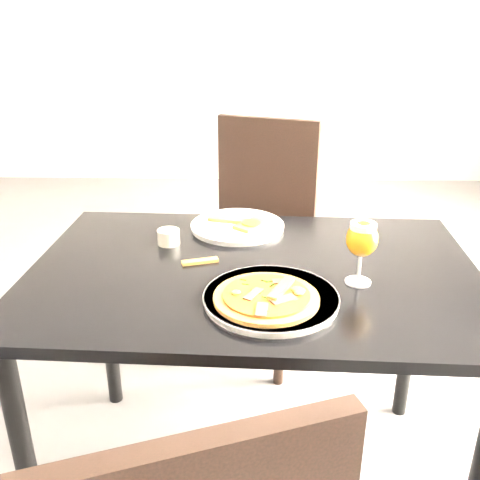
{
  "coord_description": "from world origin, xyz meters",
  "views": [
    {
      "loc": [
        0.29,
        -1.61,
        1.38
      ],
      "look_at": [
        0.26,
        -0.32,
        0.83
      ],
      "focal_mm": 40.0,
      "sensor_mm": 36.0,
      "label": 1
    }
  ],
  "objects_px": {
    "dining_table": "(253,297)",
    "pizza": "(266,297)",
    "chair_far": "(257,230)",
    "beer_glass": "(362,239)"
  },
  "relations": [
    {
      "from": "dining_table",
      "to": "beer_glass",
      "type": "height_order",
      "value": "beer_glass"
    },
    {
      "from": "chair_far",
      "to": "pizza",
      "type": "bearing_deg",
      "value": -70.39
    },
    {
      "from": "pizza",
      "to": "beer_glass",
      "type": "distance_m",
      "value": 0.28
    },
    {
      "from": "pizza",
      "to": "beer_glass",
      "type": "relative_size",
      "value": 1.48
    },
    {
      "from": "beer_glass",
      "to": "chair_far",
      "type": "bearing_deg",
      "value": 106.42
    },
    {
      "from": "beer_glass",
      "to": "pizza",
      "type": "bearing_deg",
      "value": -152.37
    },
    {
      "from": "chair_far",
      "to": "beer_glass",
      "type": "xyz_separation_m",
      "value": [
        0.25,
        -0.86,
        0.33
      ]
    },
    {
      "from": "dining_table",
      "to": "pizza",
      "type": "xyz_separation_m",
      "value": [
        0.03,
        -0.2,
        0.12
      ]
    },
    {
      "from": "dining_table",
      "to": "beer_glass",
      "type": "xyz_separation_m",
      "value": [
        0.27,
        -0.08,
        0.21
      ]
    },
    {
      "from": "dining_table",
      "to": "pizza",
      "type": "distance_m",
      "value": 0.23
    }
  ]
}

